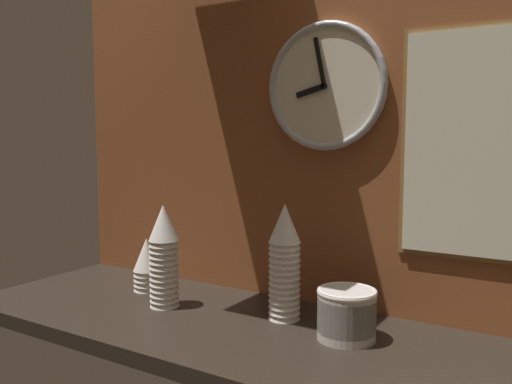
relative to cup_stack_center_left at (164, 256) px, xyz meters
name	(u,v)px	position (x,y,z in m)	size (l,w,h in m)	color
ground_plane	(242,331)	(0.26, 0.00, -0.16)	(1.60, 0.56, 0.04)	black
wall_tiled_back	(292,119)	(0.26, 0.26, 0.38)	(1.60, 0.03, 1.05)	brown
cup_stack_center_left	(164,256)	(0.00, 0.00, 0.00)	(0.08, 0.08, 0.29)	white
cup_stack_left	(147,264)	(-0.15, 0.09, -0.06)	(0.08, 0.08, 0.16)	white
cup_stack_center_right	(285,262)	(0.34, 0.09, 0.01)	(0.08, 0.08, 0.30)	white
bowl_stack_right	(347,313)	(0.53, 0.04, -0.08)	(0.14, 0.14, 0.12)	beige
wall_clock	(325,86)	(0.38, 0.23, 0.47)	(0.35, 0.03, 0.35)	beige
menu_board	(479,144)	(0.77, 0.24, 0.31)	(0.37, 0.01, 0.56)	olive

